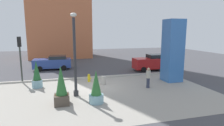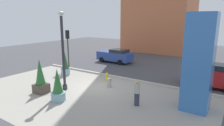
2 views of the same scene
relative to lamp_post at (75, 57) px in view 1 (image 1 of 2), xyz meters
name	(u,v)px [view 1 (image 1 of 2)]	position (x,y,z in m)	size (l,w,h in m)	color
ground_plane	(89,76)	(1.73, 5.79, -2.89)	(60.00, 60.00, 0.00)	#47474C
plaza_pavement	(100,95)	(1.73, -0.21, -2.89)	(18.00, 10.00, 0.02)	#9E998E
curb_strip	(90,78)	(1.73, 4.91, -2.81)	(18.00, 0.24, 0.16)	#B7B2A8
lamp_post	(75,57)	(0.00, 0.00, 0.00)	(0.44, 0.44, 5.94)	#2D2D33
art_pillar_blue	(173,51)	(9.15, 2.00, 0.00)	(1.55, 1.55, 5.78)	#3870BC
potted_plant_by_pillar	(61,88)	(-1.00, -1.42, -1.77)	(0.94, 0.94, 2.57)	#4C4238
potted_plant_mid_plaza	(37,76)	(-3.01, 2.92, -1.89)	(0.85, 0.85, 2.33)	#7AA8B7
potted_plant_near_right	(96,89)	(1.20, -1.73, -1.95)	(0.97, 0.97, 2.22)	#7AA8B7
fire_hydrant	(89,78)	(1.45, 3.64, -2.52)	(0.36, 0.26, 0.75)	gold
concrete_bollard	(103,81)	(2.57, 2.36, -2.52)	(0.36, 0.36, 0.75)	#B2ADA3
traffic_light_far_side	(20,52)	(-4.55, 4.89, -0.03)	(0.28, 0.42, 4.23)	#333833
car_curb_east	(53,63)	(-2.07, 10.53, -2.02)	(4.53, 2.18, 1.71)	#2D4793
car_far_lane	(151,62)	(9.49, 6.93, -1.92)	(4.23, 1.97, 1.94)	red
pedestrian_crossing	(148,77)	(5.98, 0.46, -1.93)	(0.51, 0.51, 1.72)	#33384C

